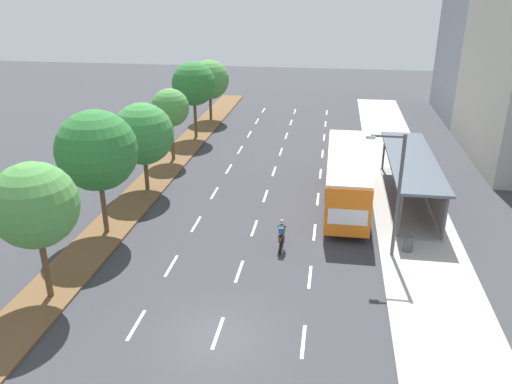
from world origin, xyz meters
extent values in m
plane|color=#38383D|center=(0.00, 0.00, 0.00)|extent=(140.00, 140.00, 0.00)
cube|color=brown|center=(-8.30, 20.00, 0.06)|extent=(2.60, 52.00, 0.12)
cube|color=#ADAAA3|center=(9.25, 20.00, 0.07)|extent=(4.50, 52.00, 0.15)
cube|color=white|center=(-3.50, 0.39, 0.00)|extent=(0.14, 2.08, 0.01)
cube|color=white|center=(-3.50, 5.25, 0.00)|extent=(0.14, 2.08, 0.01)
cube|color=white|center=(-3.50, 10.10, 0.00)|extent=(0.14, 2.08, 0.01)
cube|color=white|center=(-3.50, 14.95, 0.00)|extent=(0.14, 2.08, 0.01)
cube|color=white|center=(-3.50, 19.81, 0.00)|extent=(0.14, 2.08, 0.01)
cube|color=white|center=(-3.50, 24.66, 0.00)|extent=(0.14, 2.08, 0.01)
cube|color=white|center=(-3.50, 29.51, 0.00)|extent=(0.14, 2.08, 0.01)
cube|color=white|center=(-3.50, 34.37, 0.00)|extent=(0.14, 2.08, 0.01)
cube|color=white|center=(-3.50, 39.22, 0.00)|extent=(0.14, 2.08, 0.01)
cube|color=white|center=(0.00, 0.39, 0.00)|extent=(0.14, 2.08, 0.01)
cube|color=white|center=(0.00, 5.25, 0.00)|extent=(0.14, 2.08, 0.01)
cube|color=white|center=(0.00, 10.10, 0.00)|extent=(0.14, 2.08, 0.01)
cube|color=white|center=(0.00, 14.95, 0.00)|extent=(0.14, 2.08, 0.01)
cube|color=white|center=(0.00, 19.81, 0.00)|extent=(0.14, 2.08, 0.01)
cube|color=white|center=(0.00, 24.66, 0.00)|extent=(0.14, 2.08, 0.01)
cube|color=white|center=(0.00, 29.51, 0.00)|extent=(0.14, 2.08, 0.01)
cube|color=white|center=(0.00, 34.37, 0.00)|extent=(0.14, 2.08, 0.01)
cube|color=white|center=(0.00, 39.22, 0.00)|extent=(0.14, 2.08, 0.01)
cube|color=white|center=(3.50, 0.39, 0.00)|extent=(0.14, 2.08, 0.01)
cube|color=white|center=(3.50, 5.25, 0.00)|extent=(0.14, 2.08, 0.01)
cube|color=white|center=(3.50, 10.10, 0.00)|extent=(0.14, 2.08, 0.01)
cube|color=white|center=(3.50, 14.95, 0.00)|extent=(0.14, 2.08, 0.01)
cube|color=white|center=(3.50, 19.81, 0.00)|extent=(0.14, 2.08, 0.01)
cube|color=white|center=(3.50, 24.66, 0.00)|extent=(0.14, 2.08, 0.01)
cube|color=white|center=(3.50, 29.51, 0.00)|extent=(0.14, 2.08, 0.01)
cube|color=white|center=(3.50, 34.37, 0.00)|extent=(0.14, 2.08, 0.01)
cube|color=white|center=(3.50, 39.22, 0.00)|extent=(0.14, 2.08, 0.01)
cube|color=gray|center=(9.25, 15.33, 0.20)|extent=(2.60, 11.64, 0.10)
cylinder|color=#56565B|center=(8.07, 9.76, 1.55)|extent=(0.16, 0.16, 2.60)
cylinder|color=#56565B|center=(8.07, 20.90, 1.55)|extent=(0.16, 0.16, 2.60)
cylinder|color=#56565B|center=(10.43, 9.76, 1.55)|extent=(0.16, 0.16, 2.60)
cylinder|color=#56565B|center=(10.43, 20.90, 1.55)|extent=(0.16, 0.16, 2.60)
cube|color=gray|center=(10.49, 15.33, 1.55)|extent=(0.10, 11.06, 2.34)
cube|color=#4C5660|center=(9.25, 15.33, 2.93)|extent=(2.90, 12.04, 0.16)
cube|color=orange|center=(5.25, 14.49, 1.85)|extent=(2.50, 11.20, 2.80)
cube|color=#2D3D4C|center=(5.25, 14.49, 2.70)|extent=(2.54, 10.30, 0.90)
cube|color=silver|center=(5.25, 14.49, 3.31)|extent=(2.45, 10.98, 0.12)
cube|color=#2D3D4C|center=(5.25, 20.11, 2.20)|extent=(2.25, 0.06, 1.54)
cube|color=white|center=(5.25, 8.87, 1.65)|extent=(2.12, 0.04, 0.90)
cylinder|color=black|center=(4.15, 17.96, 0.50)|extent=(0.30, 1.00, 1.00)
cylinder|color=black|center=(6.35, 17.96, 0.50)|extent=(0.30, 1.00, 1.00)
cylinder|color=black|center=(4.15, 11.02, 0.50)|extent=(0.30, 1.00, 1.00)
cylinder|color=black|center=(6.35, 11.02, 0.50)|extent=(0.30, 1.00, 1.00)
torus|color=black|center=(1.82, 8.38, 0.36)|extent=(0.06, 0.72, 0.72)
torus|color=black|center=(1.82, 7.28, 0.36)|extent=(0.06, 0.72, 0.72)
cylinder|color=maroon|center=(1.82, 7.83, 0.64)|extent=(0.05, 0.93, 0.05)
cylinder|color=maroon|center=(1.82, 7.73, 0.46)|extent=(0.05, 0.57, 0.42)
cylinder|color=maroon|center=(1.82, 7.63, 0.66)|extent=(0.04, 0.04, 0.40)
cube|color=black|center=(1.82, 7.63, 0.86)|extent=(0.12, 0.24, 0.06)
cylinder|color=black|center=(1.82, 8.33, 0.91)|extent=(0.46, 0.04, 0.04)
cube|color=black|center=(1.82, 7.81, 1.19)|extent=(0.30, 0.36, 0.59)
cube|color=#23669E|center=(1.82, 7.65, 1.21)|extent=(0.26, 0.26, 0.42)
sphere|color=tan|center=(1.82, 7.93, 1.61)|extent=(0.20, 0.20, 0.20)
cylinder|color=brown|center=(1.70, 7.78, 0.79)|extent=(0.12, 0.42, 0.25)
cylinder|color=brown|center=(1.70, 7.95, 0.53)|extent=(0.10, 0.17, 0.41)
cylinder|color=brown|center=(1.94, 7.78, 0.79)|extent=(0.12, 0.42, 0.25)
cylinder|color=brown|center=(1.94, 7.95, 0.53)|extent=(0.10, 0.17, 0.41)
cylinder|color=black|center=(1.65, 8.03, 1.24)|extent=(0.09, 0.47, 0.28)
cylinder|color=black|center=(1.99, 8.03, 1.24)|extent=(0.09, 0.47, 0.28)
cylinder|color=brown|center=(-8.06, 1.72, 1.67)|extent=(0.28, 0.28, 3.09)
sphere|color=#4C8E42|center=(-8.06, 1.72, 4.61)|extent=(3.72, 3.72, 3.72)
cylinder|color=brown|center=(-8.22, 8.19, 1.71)|extent=(0.28, 0.28, 3.19)
sphere|color=#2D7533|center=(-8.22, 8.19, 4.95)|extent=(4.38, 4.38, 4.38)
cylinder|color=brown|center=(-8.13, 14.65, 1.31)|extent=(0.28, 0.28, 2.39)
sphere|color=#38843D|center=(-8.13, 14.65, 4.04)|extent=(4.08, 4.08, 4.08)
cylinder|color=brown|center=(-8.28, 21.11, 1.65)|extent=(0.28, 0.28, 3.07)
sphere|color=#4C8E42|center=(-8.28, 21.11, 4.29)|extent=(2.94, 2.94, 2.94)
cylinder|color=brown|center=(-8.13, 27.58, 1.82)|extent=(0.28, 0.28, 3.39)
sphere|color=#2D7533|center=(-8.13, 27.58, 4.96)|extent=(3.86, 3.86, 3.86)
cylinder|color=brown|center=(-8.27, 34.04, 1.42)|extent=(0.28, 0.28, 2.59)
sphere|color=#4C8E42|center=(-8.27, 34.04, 4.18)|extent=(3.91, 3.91, 3.91)
cylinder|color=#4C4C51|center=(7.60, 7.84, 3.40)|extent=(0.18, 0.18, 6.50)
cylinder|color=#4C4C51|center=(6.80, 7.84, 6.50)|extent=(1.60, 0.12, 0.12)
cube|color=silver|center=(6.00, 7.84, 6.43)|extent=(0.44, 0.24, 0.16)
cylinder|color=#4C4C51|center=(8.45, 8.37, 0.57)|extent=(0.52, 0.52, 0.85)
camera|label=1|loc=(4.12, -16.23, 13.33)|focal=35.78mm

